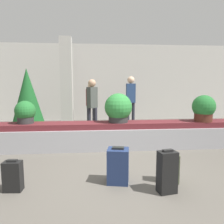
{
  "coord_description": "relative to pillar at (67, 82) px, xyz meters",
  "views": [
    {
      "loc": [
        -0.45,
        -3.59,
        1.56
      ],
      "look_at": [
        0.0,
        1.6,
        0.88
      ],
      "focal_mm": 35.0,
      "sensor_mm": 36.0,
      "label": 1
    }
  ],
  "objects": [
    {
      "name": "traveler_0",
      "position": [
        2.31,
        -0.27,
        -0.5
      ],
      "size": [
        0.33,
        0.25,
        1.82
      ],
      "rotation": [
        0.0,
        0.0,
        0.05
      ],
      "color": "#282833",
      "rests_on": "ground_plane"
    },
    {
      "name": "potted_plant_2",
      "position": [
        3.67,
        -2.97,
        -0.65
      ],
      "size": [
        0.56,
        0.56,
        0.65
      ],
      "color": "#4C2319",
      "rests_on": "carousel"
    },
    {
      "name": "ground_plane",
      "position": [
        1.4,
        -4.5,
        -1.6
      ],
      "size": [
        18.0,
        18.0,
        0.0
      ],
      "primitive_type": "plane",
      "color": "#59544C"
    },
    {
      "name": "back_wall",
      "position": [
        1.4,
        1.3,
        0.0
      ],
      "size": [
        18.0,
        0.06,
        3.2
      ],
      "color": "beige",
      "rests_on": "ground_plane"
    },
    {
      "name": "traveler_1",
      "position": [
        0.87,
        -0.16,
        -0.66
      ],
      "size": [
        0.36,
        0.28,
        1.6
      ],
      "rotation": [
        0.0,
        0.0,
        2.77
      ],
      "color": "#282833",
      "rests_on": "ground_plane"
    },
    {
      "name": "potted_plant_0",
      "position": [
        -0.64,
        -2.87,
        -0.71
      ],
      "size": [
        0.48,
        0.48,
        0.53
      ],
      "color": "#2D2D2D",
      "rests_on": "carousel"
    },
    {
      "name": "suitcase_2",
      "position": [
        2.16,
        -4.86,
        -1.37
      ],
      "size": [
        0.31,
        0.23,
        0.49
      ],
      "rotation": [
        0.0,
        0.0,
        -0.22
      ],
      "color": "#5B6647",
      "rests_on": "ground_plane"
    },
    {
      "name": "suitcase_0",
      "position": [
        1.33,
        -4.82,
        -1.32
      ],
      "size": [
        0.38,
        0.34,
        0.58
      ],
      "rotation": [
        0.0,
        0.0,
        -0.19
      ],
      "color": "navy",
      "rests_on": "ground_plane"
    },
    {
      "name": "carousel",
      "position": [
        1.4,
        -2.9,
        -1.3
      ],
      "size": [
        6.69,
        0.7,
        0.63
      ],
      "color": "#9E9EA3",
      "rests_on": "ground_plane"
    },
    {
      "name": "suitcase_4",
      "position": [
        -0.23,
        -4.95,
        -1.37
      ],
      "size": [
        0.27,
        0.18,
        0.47
      ],
      "rotation": [
        0.0,
        0.0,
        -0.07
      ],
      "color": "black",
      "rests_on": "ground_plane"
    },
    {
      "name": "traveler_2",
      "position": [
        0.92,
        -1.3,
        -0.59
      ],
      "size": [
        0.35,
        0.36,
        1.69
      ],
      "rotation": [
        0.0,
        0.0,
        0.82
      ],
      "color": "#282833",
      "rests_on": "ground_plane"
    },
    {
      "name": "suitcase_3",
      "position": [
        1.99,
        -5.19,
        -1.29
      ],
      "size": [
        0.29,
        0.23,
        0.64
      ],
      "rotation": [
        0.0,
        0.0,
        0.19
      ],
      "color": "black",
      "rests_on": "ground_plane"
    },
    {
      "name": "potted_plant_1",
      "position": [
        1.55,
        -2.89,
        -0.63
      ],
      "size": [
        0.66,
        0.66,
        0.7
      ],
      "color": "#2D2D2D",
      "rests_on": "carousel"
    },
    {
      "name": "decorated_tree",
      "position": [
        -0.92,
        -1.67,
        -0.52
      ],
      "size": [
        1.03,
        1.03,
        1.99
      ],
      "color": "#4C331E",
      "rests_on": "ground_plane"
    },
    {
      "name": "pillar",
      "position": [
        0.0,
        0.0,
        0.0
      ],
      "size": [
        0.42,
        0.42,
        3.2
      ],
      "color": "beige",
      "rests_on": "ground_plane"
    }
  ]
}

